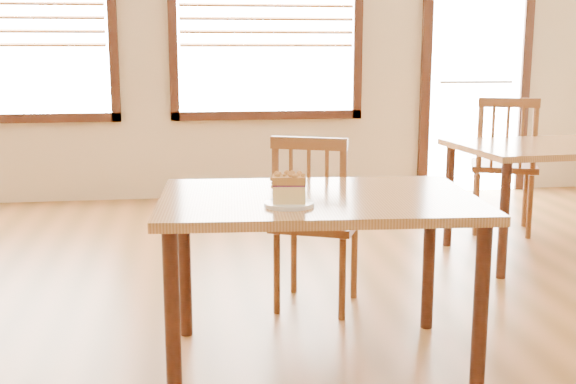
{
  "coord_description": "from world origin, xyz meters",
  "views": [
    {
      "loc": [
        -0.46,
        -2.64,
        1.35
      ],
      "look_at": [
        -0.06,
        0.12,
        0.8
      ],
      "focal_mm": 45.0,
      "sensor_mm": 36.0,
      "label": 1
    }
  ],
  "objects_px": {
    "cafe_table_main": "(318,216)",
    "cafe_table_second": "(561,157)",
    "plate": "(289,204)",
    "cafe_chair_main": "(315,221)",
    "cake_slice": "(289,187)",
    "cafe_chair_second": "(504,164)"
  },
  "relations": [
    {
      "from": "cafe_chair_second",
      "to": "cafe_chair_main",
      "type": "bearing_deg",
      "value": 61.32
    },
    {
      "from": "plate",
      "to": "cake_slice",
      "type": "distance_m",
      "value": 0.07
    },
    {
      "from": "plate",
      "to": "cafe_chair_main",
      "type": "bearing_deg",
      "value": 73.07
    },
    {
      "from": "cake_slice",
      "to": "cafe_chair_second",
      "type": "bearing_deg",
      "value": 57.35
    },
    {
      "from": "cafe_chair_second",
      "to": "plate",
      "type": "bearing_deg",
      "value": 70.89
    },
    {
      "from": "cafe_table_main",
      "to": "cafe_table_second",
      "type": "height_order",
      "value": "same"
    },
    {
      "from": "cafe_table_main",
      "to": "cafe_chair_main",
      "type": "relative_size",
      "value": 1.46
    },
    {
      "from": "cafe_chair_second",
      "to": "plate",
      "type": "distance_m",
      "value": 3.0
    },
    {
      "from": "cafe_table_second",
      "to": "cafe_chair_second",
      "type": "height_order",
      "value": "cafe_chair_second"
    },
    {
      "from": "cafe_chair_second",
      "to": "cafe_table_second",
      "type": "bearing_deg",
      "value": 119.78
    },
    {
      "from": "cafe_table_second",
      "to": "cake_slice",
      "type": "bearing_deg",
      "value": -145.72
    },
    {
      "from": "cafe_table_main",
      "to": "cafe_chair_second",
      "type": "height_order",
      "value": "cafe_chair_second"
    },
    {
      "from": "plate",
      "to": "cake_slice",
      "type": "bearing_deg",
      "value": 109.31
    },
    {
      "from": "cafe_table_main",
      "to": "cafe_table_second",
      "type": "relative_size",
      "value": 0.98
    },
    {
      "from": "cafe_table_second",
      "to": "plate",
      "type": "distance_m",
      "value": 2.61
    },
    {
      "from": "cafe_table_main",
      "to": "cafe_table_second",
      "type": "bearing_deg",
      "value": 41.23
    },
    {
      "from": "cafe_table_main",
      "to": "cake_slice",
      "type": "bearing_deg",
      "value": -125.74
    },
    {
      "from": "plate",
      "to": "cafe_table_second",
      "type": "bearing_deg",
      "value": 38.75
    },
    {
      "from": "cafe_chair_second",
      "to": "cake_slice",
      "type": "height_order",
      "value": "cafe_chair_second"
    },
    {
      "from": "cafe_table_second",
      "to": "plate",
      "type": "relative_size",
      "value": 7.14
    },
    {
      "from": "cafe_chair_main",
      "to": "cafe_table_second",
      "type": "height_order",
      "value": "cafe_chair_main"
    },
    {
      "from": "cafe_chair_main",
      "to": "cafe_chair_second",
      "type": "relative_size",
      "value": 0.92
    }
  ]
}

